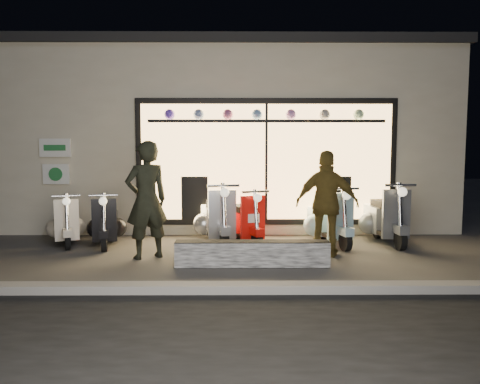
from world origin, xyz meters
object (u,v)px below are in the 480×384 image
object	(u,v)px
scooter_red	(242,222)
woman	(327,204)
graffiti_barrier	(252,254)
man	(146,200)
scooter_silver	(217,219)

from	to	relation	value
scooter_red	woman	distance (m)	1.89
graffiti_barrier	woman	distance (m)	1.62
man	scooter_silver	bearing A→B (deg)	-159.76
scooter_red	man	size ratio (longest dim) A/B	0.73
graffiti_barrier	man	distance (m)	1.99
graffiti_barrier	scooter_silver	xyz separation A→B (m)	(-0.63, 1.89, 0.26)
graffiti_barrier	man	world-z (taller)	man
scooter_silver	scooter_red	distance (m)	0.50
scooter_silver	man	xyz separation A→B (m)	(-1.11, -1.33, 0.52)
woman	scooter_red	bearing A→B (deg)	-21.82
graffiti_barrier	scooter_silver	world-z (taller)	scooter_silver
scooter_silver	graffiti_barrier	bearing A→B (deg)	-83.51
scooter_silver	scooter_red	world-z (taller)	scooter_silver
graffiti_barrier	scooter_red	size ratio (longest dim) A/B	1.67
man	scooter_red	bearing A→B (deg)	-171.91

